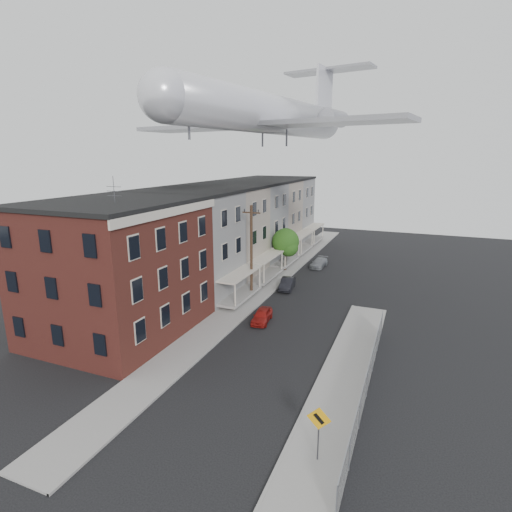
{
  "coord_description": "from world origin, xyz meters",
  "views": [
    {
      "loc": [
        8.78,
        -16.15,
        13.37
      ],
      "look_at": [
        -0.49,
        6.61,
        7.24
      ],
      "focal_mm": 28.0,
      "sensor_mm": 36.0,
      "label": 1
    }
  ],
  "objects_px": {
    "utility_pole": "(251,250)",
    "street_tree": "(286,243)",
    "warning_sign": "(319,426)",
    "car_mid": "(287,284)",
    "car_far": "(319,263)",
    "airplane": "(272,114)",
    "car_near": "(262,316)"
  },
  "relations": [
    {
      "from": "utility_pole",
      "to": "street_tree",
      "type": "distance_m",
      "value": 10.0
    },
    {
      "from": "warning_sign",
      "to": "car_mid",
      "type": "bearing_deg",
      "value": 111.02
    },
    {
      "from": "utility_pole",
      "to": "car_far",
      "type": "relative_size",
      "value": 2.41
    },
    {
      "from": "warning_sign",
      "to": "airplane",
      "type": "xyz_separation_m",
      "value": [
        -10.3,
        22.07,
        15.38
      ]
    },
    {
      "from": "car_near",
      "to": "utility_pole",
      "type": "bearing_deg",
      "value": 113.91
    },
    {
      "from": "utility_pole",
      "to": "street_tree",
      "type": "height_order",
      "value": "utility_pole"
    },
    {
      "from": "warning_sign",
      "to": "utility_pole",
      "type": "height_order",
      "value": "utility_pole"
    },
    {
      "from": "warning_sign",
      "to": "airplane",
      "type": "height_order",
      "value": "airplane"
    },
    {
      "from": "warning_sign",
      "to": "car_far",
      "type": "relative_size",
      "value": 0.75
    },
    {
      "from": "warning_sign",
      "to": "car_near",
      "type": "relative_size",
      "value": 0.87
    },
    {
      "from": "utility_pole",
      "to": "street_tree",
      "type": "relative_size",
      "value": 1.73
    },
    {
      "from": "warning_sign",
      "to": "car_mid",
      "type": "relative_size",
      "value": 0.79
    },
    {
      "from": "car_near",
      "to": "car_mid",
      "type": "xyz_separation_m",
      "value": [
        -0.66,
        8.91,
        0.03
      ]
    },
    {
      "from": "warning_sign",
      "to": "car_far",
      "type": "distance_m",
      "value": 33.15
    },
    {
      "from": "street_tree",
      "to": "car_mid",
      "type": "distance_m",
      "value": 7.3
    },
    {
      "from": "airplane",
      "to": "car_mid",
      "type": "bearing_deg",
      "value": 18.21
    },
    {
      "from": "street_tree",
      "to": "car_near",
      "type": "bearing_deg",
      "value": -79.41
    },
    {
      "from": "street_tree",
      "to": "car_mid",
      "type": "xyz_separation_m",
      "value": [
        2.19,
        -6.34,
        -2.86
      ]
    },
    {
      "from": "car_near",
      "to": "airplane",
      "type": "xyz_separation_m",
      "value": [
        -2.28,
        8.38,
        16.71
      ]
    },
    {
      "from": "warning_sign",
      "to": "car_near",
      "type": "xyz_separation_m",
      "value": [
        -8.02,
        13.69,
        -1.33
      ]
    },
    {
      "from": "car_far",
      "to": "car_mid",
      "type": "bearing_deg",
      "value": -92.52
    },
    {
      "from": "warning_sign",
      "to": "car_near",
      "type": "distance_m",
      "value": 15.93
    },
    {
      "from": "utility_pole",
      "to": "car_mid",
      "type": "distance_m",
      "value": 5.99
    },
    {
      "from": "utility_pole",
      "to": "car_far",
      "type": "height_order",
      "value": "utility_pole"
    },
    {
      "from": "car_near",
      "to": "warning_sign",
      "type": "bearing_deg",
      "value": -66.54
    },
    {
      "from": "car_mid",
      "to": "car_far",
      "type": "distance_m",
      "value": 9.69
    },
    {
      "from": "car_near",
      "to": "car_mid",
      "type": "distance_m",
      "value": 8.94
    },
    {
      "from": "street_tree",
      "to": "car_near",
      "type": "xyz_separation_m",
      "value": [
        2.85,
        -15.26,
        -2.9
      ]
    },
    {
      "from": "utility_pole",
      "to": "car_mid",
      "type": "height_order",
      "value": "utility_pole"
    },
    {
      "from": "car_mid",
      "to": "street_tree",
      "type": "bearing_deg",
      "value": 101.31
    },
    {
      "from": "car_mid",
      "to": "car_far",
      "type": "relative_size",
      "value": 0.95
    },
    {
      "from": "utility_pole",
      "to": "car_far",
      "type": "xyz_separation_m",
      "value": [
        3.57,
        13.21,
        -4.13
      ]
    }
  ]
}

